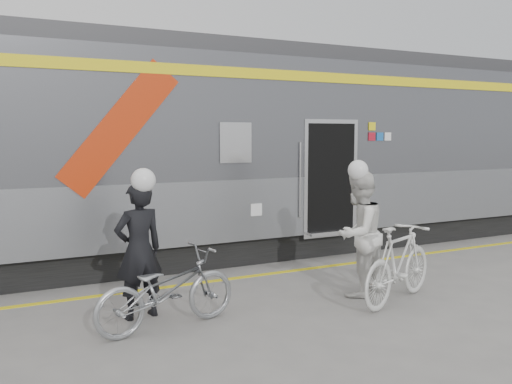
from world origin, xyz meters
TOP-DOWN VIEW (x-y plane):
  - ground at (0.00, 0.00)m, footprint 90.00×90.00m
  - train at (0.02, 4.19)m, footprint 24.00×3.17m
  - safety_strip at (0.00, 2.15)m, footprint 24.00×0.12m
  - man at (-1.96, 0.95)m, footprint 0.72×0.54m
  - bicycle_left at (-1.76, 0.40)m, footprint 1.97×0.99m
  - woman at (1.22, 0.50)m, footprint 1.10×0.99m
  - bicycle_right at (1.52, -0.05)m, footprint 1.93×1.19m
  - helmet_man at (-1.96, 0.95)m, footprint 0.31×0.31m
  - helmet_woman at (1.22, 0.50)m, footprint 0.30×0.30m

SIDE VIEW (x-z plane):
  - ground at x=0.00m, z-range 0.00..0.00m
  - safety_strip at x=0.00m, z-range 0.00..0.01m
  - bicycle_left at x=-1.76m, z-range 0.00..0.99m
  - bicycle_right at x=1.52m, z-range 0.00..1.13m
  - man at x=-1.96m, z-range 0.00..1.80m
  - woman at x=1.22m, z-range 0.00..1.86m
  - helmet_man at x=-1.96m, z-range 1.80..2.11m
  - helmet_woman at x=1.22m, z-range 1.86..2.15m
  - train at x=0.02m, z-range 0.00..4.10m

